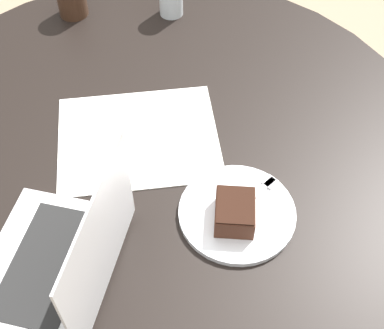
# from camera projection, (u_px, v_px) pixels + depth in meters

# --- Properties ---
(ground_plane) EXTENTS (12.00, 12.00, 0.00)m
(ground_plane) POSITION_uv_depth(u_px,v_px,m) (165.00, 292.00, 1.76)
(ground_plane) COLOR gray
(dining_table) EXTENTS (1.28, 1.28, 0.75)m
(dining_table) POSITION_uv_depth(u_px,v_px,m) (155.00, 173.00, 1.26)
(dining_table) COLOR black
(dining_table) RESTS_ON ground_plane
(chair) EXTENTS (0.49, 0.49, 0.91)m
(chair) POSITION_uv_depth(u_px,v_px,m) (190.00, 11.00, 1.95)
(chair) COLOR #472D1E
(chair) RESTS_ON ground_plane
(paper_document) EXTENTS (0.44, 0.41, 0.00)m
(paper_document) POSITION_uv_depth(u_px,v_px,m) (137.00, 139.00, 1.18)
(paper_document) COLOR white
(paper_document) RESTS_ON dining_table
(plate) EXTENTS (0.23, 0.23, 0.01)m
(plate) POSITION_uv_depth(u_px,v_px,m) (237.00, 213.00, 1.05)
(plate) COLOR silver
(plate) RESTS_ON dining_table
(cake_slice) EXTENTS (0.10, 0.11, 0.05)m
(cake_slice) POSITION_uv_depth(u_px,v_px,m) (235.00, 212.00, 1.01)
(cake_slice) COLOR #472619
(cake_slice) RESTS_ON plate
(fork) EXTENTS (0.09, 0.16, 0.00)m
(fork) POSITION_uv_depth(u_px,v_px,m) (252.00, 197.00, 1.06)
(fork) COLOR silver
(fork) RESTS_ON plate
(laptop) EXTENTS (0.27, 0.32, 0.25)m
(laptop) POSITION_uv_depth(u_px,v_px,m) (62.00, 260.00, 0.94)
(laptop) COLOR silver
(laptop) RESTS_ON dining_table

